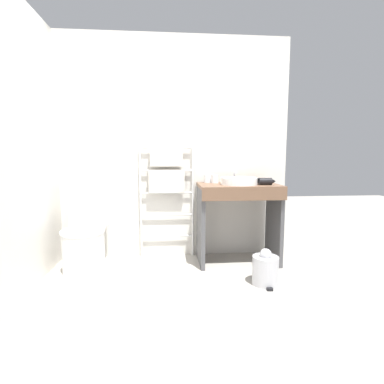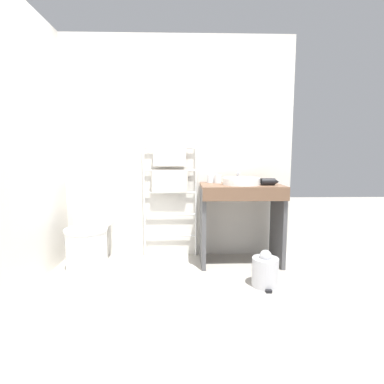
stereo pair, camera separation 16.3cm
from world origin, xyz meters
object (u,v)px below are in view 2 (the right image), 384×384
Objects in this scene: toilet at (88,238)px; cup_near_wall at (210,178)px; towel_radiator at (170,178)px; hair_dryer at (268,182)px; sink_basin at (241,181)px; cup_near_edge at (218,179)px; trash_bin at (265,271)px.

cup_near_wall is at bearing 13.66° from toilet.
towel_radiator is 1.07m from hair_dryer.
cup_near_edge is (-0.22, 0.18, 0.01)m from sink_basin.
toilet is at bearing -177.01° from sink_basin.
hair_dryer is at bearing -16.73° from towel_radiator.
sink_basin reaches higher than toilet.
towel_radiator is 7.20× the size of hair_dryer.
cup_near_edge is 1.10m from trash_bin.
towel_radiator reaches higher than cup_near_wall.
sink_basin is 2.14× the size of hair_dryer.
sink_basin reaches higher than trash_bin.
towel_radiator is 14.07× the size of cup_near_edge.
toilet is 1.06m from towel_radiator.
trash_bin is at bearing -106.30° from hair_dryer.
hair_dryer is at bearing -24.00° from cup_near_edge.
sink_basin is at bearing 102.31° from trash_bin.
sink_basin is at bearing -36.93° from cup_near_wall.
cup_near_edge is at bearing -33.38° from cup_near_wall.
cup_near_wall is at bearing 118.44° from trash_bin.
toilet is 1.49m from cup_near_edge.
sink_basin is at bearing 2.99° from toilet.
cup_near_edge reaches higher than hair_dryer.
hair_dryer reaches higher than trash_bin.
trash_bin is at bearing -64.64° from cup_near_edge.
hair_dryer is at bearing -9.25° from sink_basin.
trash_bin is at bearing -43.05° from towel_radiator.
cup_near_wall is 1.16m from trash_bin.
cup_near_edge is 0.28× the size of trash_bin.
hair_dryer is (0.57, -0.27, -0.01)m from cup_near_wall.
towel_radiator is at bearing 163.27° from hair_dryer.
cup_near_edge reaches higher than toilet.
cup_near_edge reaches higher than trash_bin.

